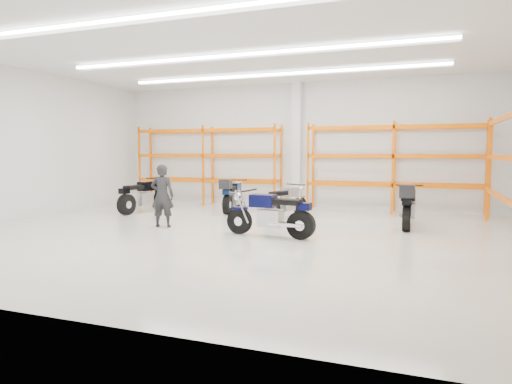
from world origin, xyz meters
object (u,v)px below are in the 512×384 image
(motorcycle_back_b, at_px, (232,196))
(motorcycle_back_c, at_px, (285,203))
(structural_column, at_px, (297,145))
(motorcycle_back_d, at_px, (408,206))
(motorcycle_back_a, at_px, (142,197))
(motorcycle_main, at_px, (273,215))
(standing_man, at_px, (162,196))

(motorcycle_back_b, height_order, motorcycle_back_c, motorcycle_back_b)
(motorcycle_back_b, distance_m, structural_column, 3.15)
(motorcycle_back_c, distance_m, motorcycle_back_d, 3.60)
(motorcycle_back_a, relative_size, motorcycle_back_c, 1.14)
(motorcycle_back_c, bearing_deg, motorcycle_back_a, -175.73)
(motorcycle_main, xyz_separation_m, structural_column, (-1.04, 5.87, 1.73))
(motorcycle_back_a, distance_m, standing_man, 3.26)
(motorcycle_main, relative_size, structural_column, 0.50)
(motorcycle_main, xyz_separation_m, motorcycle_back_b, (-2.72, 3.82, 0.03))
(motorcycle_main, distance_m, motorcycle_back_c, 3.12)
(motorcycle_back_c, height_order, structural_column, structural_column)
(motorcycle_back_c, bearing_deg, structural_column, 98.11)
(structural_column, bearing_deg, standing_man, -111.71)
(motorcycle_back_d, bearing_deg, motorcycle_main, -139.42)
(standing_man, xyz_separation_m, structural_column, (2.20, 5.52, 1.41))
(motorcycle_back_b, bearing_deg, motorcycle_back_d, -13.12)
(motorcycle_back_b, xyz_separation_m, motorcycle_back_d, (5.64, -1.31, 0.03))
(motorcycle_back_a, bearing_deg, motorcycle_back_b, 22.06)
(motorcycle_back_c, bearing_deg, motorcycle_back_d, -8.81)
(motorcycle_back_b, xyz_separation_m, structural_column, (1.68, 2.06, 1.70))
(motorcycle_back_a, relative_size, motorcycle_back_d, 0.98)
(motorcycle_back_b, height_order, motorcycle_back_d, motorcycle_back_d)
(motorcycle_back_d, height_order, standing_man, standing_man)
(structural_column, bearing_deg, motorcycle_back_b, -129.20)
(motorcycle_back_d, bearing_deg, structural_column, 139.62)
(motorcycle_back_b, distance_m, motorcycle_back_c, 2.21)
(standing_man, distance_m, structural_column, 6.11)
(motorcycle_back_a, distance_m, motorcycle_back_d, 8.42)
(motorcycle_back_b, xyz_separation_m, motorcycle_back_c, (2.08, -0.76, -0.07))
(motorcycle_back_a, xyz_separation_m, structural_column, (4.45, 3.18, 1.73))
(motorcycle_back_a, distance_m, motorcycle_back_c, 4.87)
(motorcycle_back_c, relative_size, motorcycle_back_d, 0.86)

